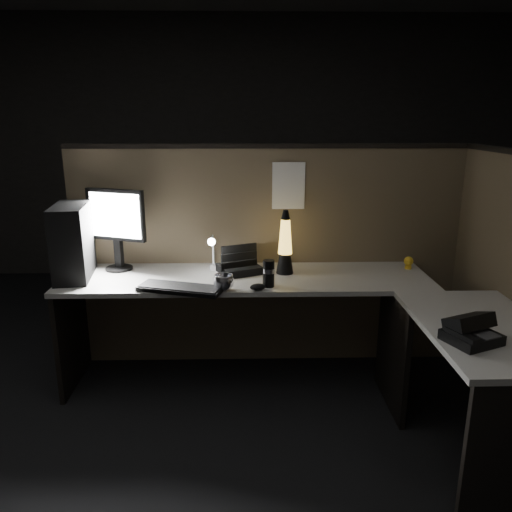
{
  "coord_description": "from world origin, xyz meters",
  "views": [
    {
      "loc": [
        -0.16,
        -2.39,
        1.7
      ],
      "look_at": [
        -0.09,
        0.35,
        0.93
      ],
      "focal_mm": 35.0,
      "sensor_mm": 36.0,
      "label": 1
    }
  ],
  "objects_px": {
    "lava_lamp": "(285,247)",
    "desk_phone": "(470,331)",
    "keyboard": "(180,289)",
    "pc_tower": "(73,242)",
    "monitor": "(116,222)"
  },
  "relations": [
    {
      "from": "lava_lamp",
      "to": "desk_phone",
      "type": "relative_size",
      "value": 1.51
    },
    {
      "from": "keyboard",
      "to": "lava_lamp",
      "type": "relative_size",
      "value": 1.2
    },
    {
      "from": "pc_tower",
      "to": "lava_lamp",
      "type": "distance_m",
      "value": 1.32
    },
    {
      "from": "keyboard",
      "to": "desk_phone",
      "type": "xyz_separation_m",
      "value": [
        1.38,
        -0.7,
        0.04
      ]
    },
    {
      "from": "lava_lamp",
      "to": "keyboard",
      "type": "bearing_deg",
      "value": -152.88
    },
    {
      "from": "pc_tower",
      "to": "monitor",
      "type": "bearing_deg",
      "value": 26.88
    },
    {
      "from": "keyboard",
      "to": "monitor",
      "type": "bearing_deg",
      "value": 152.85
    },
    {
      "from": "pc_tower",
      "to": "keyboard",
      "type": "distance_m",
      "value": 0.77
    },
    {
      "from": "monitor",
      "to": "lava_lamp",
      "type": "distance_m",
      "value": 1.1
    },
    {
      "from": "keyboard",
      "to": "desk_phone",
      "type": "bearing_deg",
      "value": -10.15
    },
    {
      "from": "pc_tower",
      "to": "monitor",
      "type": "xyz_separation_m",
      "value": [
        0.23,
        0.16,
        0.09
      ]
    },
    {
      "from": "keyboard",
      "to": "lava_lamp",
      "type": "height_order",
      "value": "lava_lamp"
    },
    {
      "from": "pc_tower",
      "to": "lava_lamp",
      "type": "bearing_deg",
      "value": -5.75
    },
    {
      "from": "monitor",
      "to": "keyboard",
      "type": "bearing_deg",
      "value": -23.78
    },
    {
      "from": "pc_tower",
      "to": "lava_lamp",
      "type": "xyz_separation_m",
      "value": [
        1.32,
        0.05,
        -0.06
      ]
    }
  ]
}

